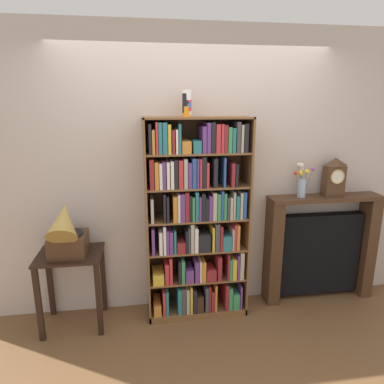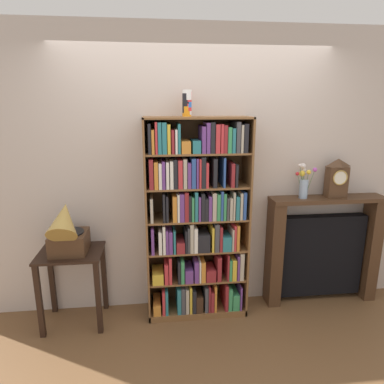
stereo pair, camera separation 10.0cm
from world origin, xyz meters
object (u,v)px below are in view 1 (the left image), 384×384
at_px(flower_vase, 302,182).
at_px(side_table_left, 72,272).
at_px(cup_stack, 187,103).
at_px(mantel_clock, 334,177).
at_px(bookshelf, 197,222).
at_px(gramophone, 66,232).
at_px(fireplace_mantel, 319,248).

bearing_deg(flower_vase, side_table_left, -177.15).
distance_m(cup_stack, mantel_clock, 1.61).
xyz_separation_m(cup_stack, mantel_clock, (1.45, 0.02, -0.70)).
xyz_separation_m(bookshelf, gramophone, (-1.15, -0.10, 0.00)).
bearing_deg(fireplace_mantel, side_table_left, -177.03).
bearing_deg(gramophone, mantel_clock, 3.70).
relative_size(bookshelf, flower_vase, 5.53).
bearing_deg(gramophone, flower_vase, 4.36).
relative_size(fireplace_mantel, flower_vase, 3.35).
height_order(bookshelf, side_table_left, bookshelf).
distance_m(gramophone, flower_vase, 2.22).
relative_size(mantel_clock, flower_vase, 1.11).
bearing_deg(bookshelf, side_table_left, -177.98).
bearing_deg(mantel_clock, side_table_left, -177.61).
relative_size(side_table_left, mantel_clock, 1.87).
xyz_separation_m(fireplace_mantel, mantel_clock, (0.06, -0.02, 0.76)).
height_order(cup_stack, gramophone, cup_stack).
distance_m(bookshelf, mantel_clock, 1.42).
xyz_separation_m(cup_stack, side_table_left, (-1.06, -0.09, -1.47)).
bearing_deg(cup_stack, side_table_left, -175.42).
xyz_separation_m(mantel_clock, flower_vase, (-0.33, 0.00, -0.04)).
distance_m(cup_stack, side_table_left, 1.82).
relative_size(fireplace_mantel, mantel_clock, 3.02).
xyz_separation_m(side_table_left, mantel_clock, (2.51, 0.10, 0.78)).
bearing_deg(gramophone, bookshelf, 4.90).
relative_size(bookshelf, gramophone, 3.49).
relative_size(side_table_left, gramophone, 1.31).
xyz_separation_m(bookshelf, flower_vase, (1.04, 0.07, 0.33)).
relative_size(cup_stack, side_table_left, 0.31).
distance_m(cup_stack, flower_vase, 1.34).
bearing_deg(flower_vase, gramophone, -175.64).
xyz_separation_m(bookshelf, cup_stack, (-0.08, 0.04, 1.07)).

